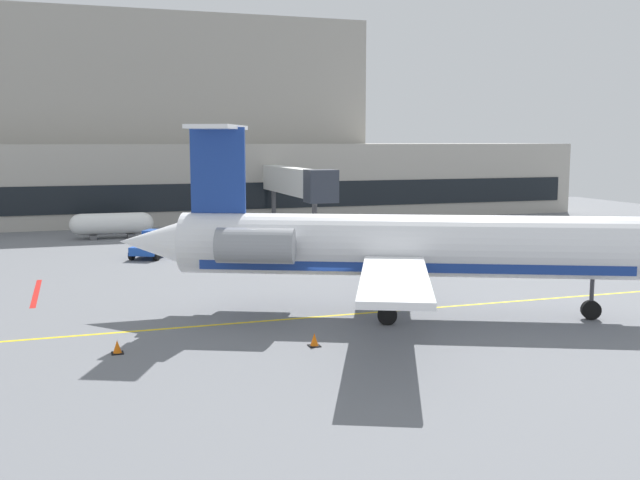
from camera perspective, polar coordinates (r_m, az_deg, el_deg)
ground at (r=35.47m, az=0.78°, el=-5.96°), size 120.00×120.00×0.11m
terminal_building at (r=81.91m, az=-10.13°, el=7.67°), size 79.74×15.59×21.57m
jet_bridge_west at (r=65.95m, az=-1.85°, el=4.49°), size 2.40×17.43×6.03m
regional_jet at (r=35.17m, az=6.29°, el=-0.45°), size 26.72×21.56×9.07m
baggage_tug at (r=59.65m, az=-0.80°, el=0.66°), size 3.83×2.61×2.32m
pushback_tractor at (r=54.53m, az=-12.80°, el=-0.36°), size 3.42×4.11×1.87m
belt_loader at (r=49.89m, az=3.73°, el=-0.76°), size 2.96×3.25×2.31m
fuel_tank at (r=65.69m, az=-15.81°, el=1.20°), size 7.00×2.03×2.18m
safety_cone_alpha at (r=49.67m, az=15.63°, el=-1.96°), size 0.47×0.47×0.55m
safety_cone_bravo at (r=30.28m, az=-0.44°, el=-7.78°), size 0.47×0.47×0.55m
safety_cone_charlie at (r=30.36m, az=-15.42°, el=-8.02°), size 0.47×0.47×0.55m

